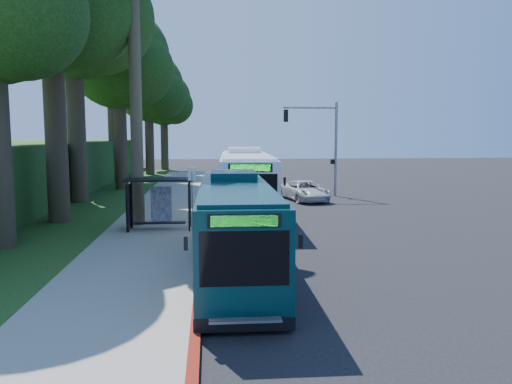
{
  "coord_description": "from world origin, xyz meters",
  "views": [
    {
      "loc": [
        -4.64,
        -26.69,
        4.58
      ],
      "look_at": [
        -2.05,
        1.0,
        1.4
      ],
      "focal_mm": 35.0,
      "sensor_mm": 36.0,
      "label": 1
    }
  ],
  "objects": [
    {
      "name": "stop_sign_pole",
      "position": [
        -5.4,
        -5.0,
        2.08
      ],
      "size": [
        0.35,
        0.06,
        3.17
      ],
      "color": "gray",
      "rests_on": "ground"
    },
    {
      "name": "tree_5",
      "position": [
        -10.41,
        39.99,
        8.96
      ],
      "size": [
        7.35,
        7.0,
        12.86
      ],
      "color": "#382B1E",
      "rests_on": "ground"
    },
    {
      "name": "tree_3",
      "position": [
        -13.88,
        23.98,
        11.98
      ],
      "size": [
        10.08,
        9.6,
        17.28
      ],
      "color": "#382B1E",
      "rests_on": "ground"
    },
    {
      "name": "pickup",
      "position": [
        2.04,
        7.65,
        0.7
      ],
      "size": [
        3.24,
        5.37,
        1.39
      ],
      "primitive_type": "imported",
      "rotation": [
        0.0,
        0.0,
        0.2
      ],
      "color": "silver",
      "rests_on": "ground"
    },
    {
      "name": "white_bus",
      "position": [
        -2.6,
        1.68,
        1.87
      ],
      "size": [
        3.23,
        12.97,
        3.84
      ],
      "rotation": [
        0.0,
        0.0,
        -0.04
      ],
      "color": "white",
      "rests_on": "ground"
    },
    {
      "name": "bus_shelter",
      "position": [
        -7.26,
        -2.86,
        1.81
      ],
      "size": [
        3.2,
        1.51,
        2.55
      ],
      "color": "black",
      "rests_on": "ground"
    },
    {
      "name": "sidewalk",
      "position": [
        -7.3,
        0.0,
        0.06
      ],
      "size": [
        4.5,
        70.0,
        0.12
      ],
      "primitive_type": "cube",
      "color": "gray",
      "rests_on": "ground"
    },
    {
      "name": "red_curb",
      "position": [
        -5.0,
        -4.0,
        0.07
      ],
      "size": [
        0.25,
        30.0,
        0.13
      ],
      "primitive_type": "cube",
      "color": "maroon",
      "rests_on": "ground"
    },
    {
      "name": "tree_4",
      "position": [
        -11.4,
        31.98,
        9.73
      ],
      "size": [
        8.4,
        8.0,
        14.14
      ],
      "color": "#382B1E",
      "rests_on": "ground"
    },
    {
      "name": "grass_verge",
      "position": [
        -13.0,
        5.0,
        0.03
      ],
      "size": [
        8.0,
        70.0,
        0.06
      ],
      "primitive_type": "cube",
      "color": "#234719",
      "rests_on": "ground"
    },
    {
      "name": "teal_bus",
      "position": [
        -3.8,
        -10.2,
        1.59
      ],
      "size": [
        2.49,
        10.99,
        3.27
      ],
      "rotation": [
        0.0,
        0.0,
        -0.01
      ],
      "color": "#092C31",
      "rests_on": "ground"
    },
    {
      "name": "tree_1",
      "position": [
        -13.37,
        7.98,
        12.73
      ],
      "size": [
        10.5,
        10.0,
        18.26
      ],
      "color": "#382B1E",
      "rests_on": "ground"
    },
    {
      "name": "ground",
      "position": [
        0.0,
        0.0,
        0.0
      ],
      "size": [
        140.0,
        140.0,
        0.0
      ],
      "primitive_type": "plane",
      "color": "black",
      "rests_on": "ground"
    },
    {
      "name": "tree_2",
      "position": [
        -11.89,
        15.98,
        10.48
      ],
      "size": [
        8.82,
        8.4,
        15.12
      ],
      "color": "#382B1E",
      "rests_on": "ground"
    },
    {
      "name": "traffic_signal_pole",
      "position": [
        3.78,
        10.0,
        4.42
      ],
      "size": [
        4.1,
        0.3,
        7.0
      ],
      "color": "gray",
      "rests_on": "ground"
    },
    {
      "name": "tree_0",
      "position": [
        -12.4,
        -0.02,
        11.2
      ],
      "size": [
        8.4,
        8.0,
        15.7
      ],
      "color": "#382B1E",
      "rests_on": "ground"
    }
  ]
}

